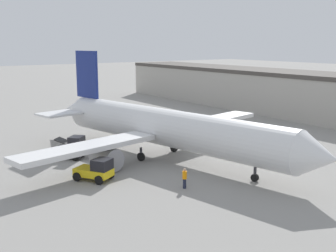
# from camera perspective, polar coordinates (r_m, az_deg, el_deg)

# --- Properties ---
(ground_plane) EXTENTS (400.00, 400.00, 0.00)m
(ground_plane) POSITION_cam_1_polar(r_m,az_deg,el_deg) (46.28, 0.00, -4.45)
(ground_plane) COLOR gray
(terminal_building) EXTENTS (86.14, 11.08, 7.56)m
(terminal_building) POSITION_cam_1_polar(r_m,az_deg,el_deg) (77.62, 15.94, 4.37)
(terminal_building) COLOR #ADA89E
(terminal_building) RESTS_ON ground_plane
(airplane) EXTENTS (38.30, 33.95, 11.48)m
(airplane) POSITION_cam_1_polar(r_m,az_deg,el_deg) (46.11, -0.83, -0.18)
(airplane) COLOR silver
(airplane) RESTS_ON ground_plane
(ground_crew_worker) EXTENTS (0.40, 0.40, 1.82)m
(ground_crew_worker) POSITION_cam_1_polar(r_m,az_deg,el_deg) (36.92, 2.26, -7.01)
(ground_crew_worker) COLOR #1E2338
(ground_crew_worker) RESTS_ON ground_plane
(baggage_tug) EXTENTS (3.87, 3.46, 2.11)m
(baggage_tug) POSITION_cam_1_polar(r_m,az_deg,el_deg) (39.50, -9.69, -5.88)
(baggage_tug) COLOR yellow
(baggage_tug) RESTS_ON ground_plane
(belt_loader_truck) EXTENTS (3.57, 3.49, 2.49)m
(belt_loader_truck) POSITION_cam_1_polar(r_m,az_deg,el_deg) (47.38, -12.91, -2.93)
(belt_loader_truck) COLOR #2D2D33
(belt_loader_truck) RESTS_ON ground_plane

